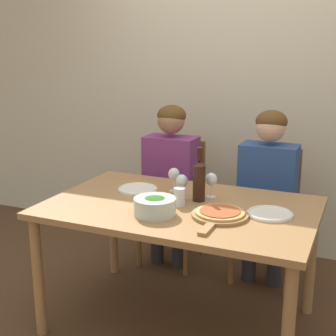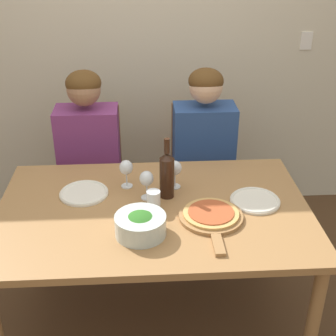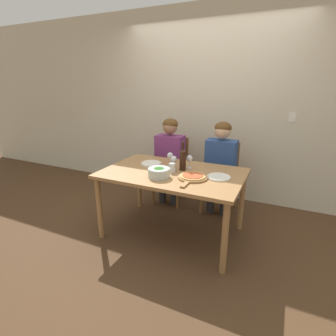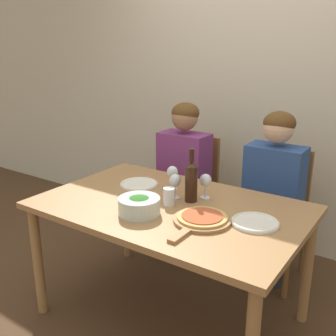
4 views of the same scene
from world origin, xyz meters
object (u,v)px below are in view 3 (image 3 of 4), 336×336
wine_glass_centre (174,160)px  wine_glass_right (189,159)px  chair_right (222,175)px  dinner_plate_left (151,163)px  dinner_plate_right (219,177)px  broccoli_bowl (159,172)px  chair_left (173,168)px  wine_glass_left (170,156)px  person_man (221,160)px  wine_bottle (183,159)px  water_tumbler (172,168)px  person_woman (169,154)px  pizza_on_board (192,177)px

wine_glass_centre → wine_glass_right: bearing=34.7°
chair_right → dinner_plate_left: chair_right is taller
dinner_plate_right → broccoli_bowl: bearing=-157.7°
chair_left → chair_right: 0.72m
chair_right → wine_glass_left: chair_right is taller
person_man → dinner_plate_left: size_ratio=4.95×
wine_bottle → dinner_plate_right: wine_bottle is taller
wine_glass_right → dinner_plate_left: bearing=-174.3°
wine_glass_right → wine_bottle: bearing=-117.8°
chair_left → dinner_plate_left: chair_left is taller
chair_right → chair_left: bearing=180.0°
wine_bottle → water_tumbler: 0.16m
person_woman → wine_glass_centre: bearing=-61.5°
water_tumbler → dinner_plate_right: bearing=4.6°
wine_bottle → water_tumbler: (-0.07, -0.12, -0.08)m
person_woman → person_man: 0.72m
chair_right → water_tumbler: (-0.34, -0.86, 0.31)m
wine_bottle → wine_glass_left: bearing=151.9°
chair_left → pizza_on_board: size_ratio=2.11×
dinner_plate_left → dinner_plate_right: same height
broccoli_bowl → wine_glass_left: size_ratio=1.50×
wine_glass_centre → wine_glass_left: bearing=129.7°
person_man → broccoli_bowl: bearing=-113.2°
pizza_on_board → wine_glass_centre: size_ratio=2.92×
chair_right → person_woman: bearing=-171.1°
chair_right → water_tumbler: chair_right is taller
person_woman → dinner_plate_right: 1.13m
person_woman → chair_left: bearing=90.0°
dinner_plate_left → dinner_plate_right: size_ratio=1.00×
water_tumbler → wine_glass_left: bearing=118.9°
chair_right → pizza_on_board: 1.00m
dinner_plate_right → wine_bottle: bearing=169.1°
dinner_plate_left → wine_glass_left: 0.25m
dinner_plate_left → broccoli_bowl: bearing=-51.4°
chair_right → dinner_plate_right: bearing=-79.0°
wine_glass_right → water_tumbler: (-0.12, -0.21, -0.05)m
wine_bottle → wine_glass_centre: wine_bottle is taller
person_woman → water_tumbler: person_woman is taller
wine_glass_centre → dinner_plate_right: bearing=-7.3°
chair_left → wine_glass_left: size_ratio=6.15×
wine_bottle → chair_right: bearing=70.0°
dinner_plate_left → wine_glass_left: bearing=17.2°
person_man → water_tumbler: (-0.34, -0.75, 0.07)m
person_woman → wine_bottle: bearing=-54.4°
person_man → wine_bottle: bearing=-113.3°
broccoli_bowl → pizza_on_board: size_ratio=0.51×
dinner_plate_right → wine_glass_centre: bearing=172.7°
dinner_plate_right → water_tumbler: water_tumbler is taller
person_woman → dinner_plate_left: person_woman is taller
chair_left → broccoli_bowl: size_ratio=4.09×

